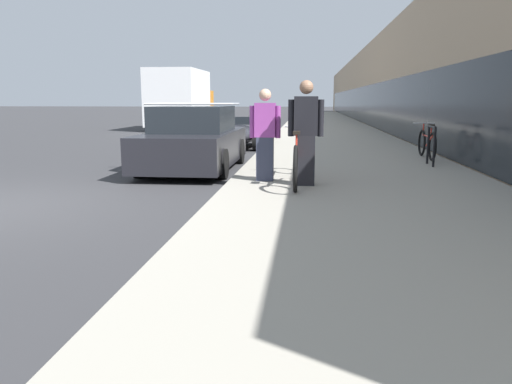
% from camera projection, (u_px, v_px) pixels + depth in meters
% --- Properties ---
extents(sidewalk_slab, '(4.67, 70.00, 0.14)m').
position_uv_depth(sidewalk_slab, '(326.00, 127.00, 27.01)').
color(sidewalk_slab, gray).
rests_on(sidewalk_slab, ground).
extents(storefront_facade, '(10.01, 70.00, 4.74)m').
position_uv_depth(storefront_facade, '(433.00, 87.00, 33.66)').
color(storefront_facade, tan).
rests_on(storefront_facade, ground).
extents(tandem_bicycle, '(0.52, 2.85, 0.91)m').
position_uv_depth(tandem_bicycle, '(297.00, 159.00, 8.55)').
color(tandem_bicycle, black).
rests_on(tandem_bicycle, sidewalk_slab).
extents(person_rider, '(0.58, 0.23, 1.70)m').
position_uv_depth(person_rider, '(306.00, 133.00, 8.09)').
color(person_rider, black).
rests_on(person_rider, sidewalk_slab).
extents(person_bystander, '(0.53, 0.21, 1.57)m').
position_uv_depth(person_bystander, '(265.00, 135.00, 8.56)').
color(person_bystander, '#33384C').
rests_on(person_bystander, sidewalk_slab).
extents(bike_rack_hoop, '(0.05, 0.60, 0.84)m').
position_uv_depth(bike_rack_hoop, '(431.00, 141.00, 10.64)').
color(bike_rack_hoop, black).
rests_on(bike_rack_hoop, sidewalk_slab).
extents(cruiser_bike_nearest, '(0.52, 1.75, 0.83)m').
position_uv_depth(cruiser_bike_nearest, '(427.00, 143.00, 11.95)').
color(cruiser_bike_nearest, black).
rests_on(cruiser_bike_nearest, sidewalk_slab).
extents(parked_sedan_curbside, '(1.89, 4.10, 1.46)m').
position_uv_depth(parked_sedan_curbside, '(194.00, 141.00, 10.94)').
color(parked_sedan_curbside, black).
rests_on(parked_sedan_curbside, ground).
extents(vintage_roadster_curbside, '(1.89, 3.99, 0.97)m').
position_uv_depth(vintage_roadster_curbside, '(235.00, 134.00, 16.31)').
color(vintage_roadster_curbside, black).
rests_on(vintage_roadster_curbside, ground).
extents(moving_truck, '(2.47, 6.04, 3.03)m').
position_uv_depth(moving_truck, '(181.00, 100.00, 26.01)').
color(moving_truck, orange).
rests_on(moving_truck, ground).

